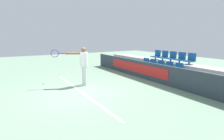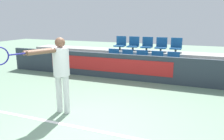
# 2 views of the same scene
# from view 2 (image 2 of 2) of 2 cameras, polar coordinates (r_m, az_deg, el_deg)

# --- Properties ---
(ground_plane) EXTENTS (30.00, 30.00, 0.00)m
(ground_plane) POSITION_cam_2_polar(r_m,az_deg,el_deg) (4.13, -7.87, -16.20)
(ground_plane) COLOR gray
(court_baseline) EXTENTS (5.78, 0.08, 0.01)m
(court_baseline) POSITION_cam_2_polar(r_m,az_deg,el_deg) (4.27, -6.60, -15.03)
(court_baseline) COLOR white
(court_baseline) RESTS_ON ground
(barrier_wall) EXTENTS (10.15, 0.14, 0.87)m
(barrier_wall) POSITION_cam_2_polar(r_m,az_deg,el_deg) (7.28, 6.18, 0.56)
(barrier_wall) COLOR #2D3842
(barrier_wall) RESTS_ON ground
(bleacher_tier_front) EXTENTS (9.75, 0.86, 0.41)m
(bleacher_tier_front) POSITION_cam_2_polar(r_m,az_deg,el_deg) (7.81, 7.36, -0.35)
(bleacher_tier_front) COLOR #9E9E99
(bleacher_tier_front) RESTS_ON ground
(bleacher_tier_middle) EXTENTS (9.75, 0.86, 0.82)m
(bleacher_tier_middle) POSITION_cam_2_polar(r_m,az_deg,el_deg) (8.59, 8.81, 2.23)
(bleacher_tier_middle) COLOR #9E9E99
(bleacher_tier_middle) RESTS_ON ground
(stadium_chair_0) EXTENTS (0.41, 0.40, 0.52)m
(stadium_chair_0) POSITION_cam_2_polar(r_m,az_deg,el_deg) (8.15, 0.20, 3.41)
(stadium_chair_0) COLOR #333333
(stadium_chair_0) RESTS_ON bleacher_tier_front
(stadium_chair_1) EXTENTS (0.41, 0.40, 0.52)m
(stadium_chair_1) POSITION_cam_2_polar(r_m,az_deg,el_deg) (7.97, 3.86, 3.16)
(stadium_chair_1) COLOR #333333
(stadium_chair_1) RESTS_ON bleacher_tier_front
(stadium_chair_2) EXTENTS (0.41, 0.40, 0.52)m
(stadium_chair_2) POSITION_cam_2_polar(r_m,az_deg,el_deg) (7.83, 7.66, 2.89)
(stadium_chair_2) COLOR #333333
(stadium_chair_2) RESTS_ON bleacher_tier_front
(stadium_chair_3) EXTENTS (0.41, 0.40, 0.52)m
(stadium_chair_3) POSITION_cam_2_polar(r_m,az_deg,el_deg) (7.72, 11.58, 2.60)
(stadium_chair_3) COLOR #333333
(stadium_chair_3) RESTS_ON bleacher_tier_front
(stadium_chair_4) EXTENTS (0.41, 0.40, 0.52)m
(stadium_chair_4) POSITION_cam_2_polar(r_m,az_deg,el_deg) (7.65, 15.59, 2.28)
(stadium_chair_4) COLOR #333333
(stadium_chair_4) RESTS_ON bleacher_tier_front
(stadium_chair_5) EXTENTS (0.41, 0.40, 0.52)m
(stadium_chair_5) POSITION_cam_2_polar(r_m,az_deg,el_deg) (8.90, 2.22, 6.88)
(stadium_chair_5) COLOR #333333
(stadium_chair_5) RESTS_ON bleacher_tier_middle
(stadium_chair_6) EXTENTS (0.41, 0.40, 0.52)m
(stadium_chair_6) POSITION_cam_2_polar(r_m,az_deg,el_deg) (8.73, 5.62, 6.71)
(stadium_chair_6) COLOR #333333
(stadium_chair_6) RESTS_ON bleacher_tier_middle
(stadium_chair_7) EXTENTS (0.41, 0.40, 0.52)m
(stadium_chair_7) POSITION_cam_2_polar(r_m,az_deg,el_deg) (8.60, 9.12, 6.51)
(stadium_chair_7) COLOR #333333
(stadium_chair_7) RESTS_ON bleacher_tier_middle
(stadium_chair_8) EXTENTS (0.41, 0.40, 0.52)m
(stadium_chair_8) POSITION_cam_2_polar(r_m,az_deg,el_deg) (8.51, 12.72, 6.28)
(stadium_chair_8) COLOR #333333
(stadium_chair_8) RESTS_ON bleacher_tier_middle
(stadium_chair_9) EXTENTS (0.41, 0.40, 0.52)m
(stadium_chair_9) POSITION_cam_2_polar(r_m,az_deg,el_deg) (8.44, 16.38, 6.02)
(stadium_chair_9) COLOR #333333
(stadium_chair_9) RESTS_ON bleacher_tier_middle
(tennis_player) EXTENTS (0.73, 1.41, 1.65)m
(tennis_player) POSITION_cam_2_polar(r_m,az_deg,el_deg) (4.71, -13.76, 0.65)
(tennis_player) COLOR silver
(tennis_player) RESTS_ON ground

